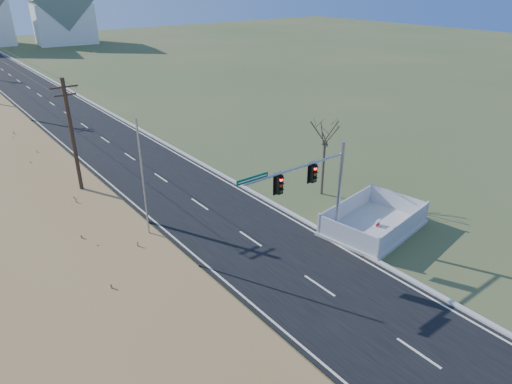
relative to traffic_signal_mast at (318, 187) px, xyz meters
The scene contains 10 objects.
ground 4.86m from the traffic_signal_mast, 157.78° to the right, with size 260.00×260.00×0.00m, color #3F5228.
road 49.13m from the traffic_signal_mast, 93.14° to the left, with size 8.00×180.00×0.06m, color black.
curb 49.07m from the traffic_signal_mast, 88.28° to the left, with size 0.30×180.00×0.18m, color #B2AFA8.
utility_pole_near 16.68m from the traffic_signal_mast, 123.44° to the left, with size 1.80×0.26×9.00m.
condo_ne 104.39m from the traffic_signal_mast, 80.45° to the left, with size 14.12×10.51×16.52m.
traffic_signal_mast is the anchor object (origin of this frame).
fence_enclosure 5.70m from the traffic_signal_mast, 11.74° to the right, with size 7.09×5.37×1.49m.
open_sign 5.90m from the traffic_signal_mast, 12.86° to the right, with size 0.51×0.12×0.63m.
flagpole 9.81m from the traffic_signal_mast, 146.51° to the left, with size 0.37×0.37×8.13m.
bare_tree 7.41m from the traffic_signal_mast, 41.61° to the left, with size 2.29×2.29×6.07m.
Camera 1 is at (-14.60, -15.38, 14.73)m, focal length 32.00 mm.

